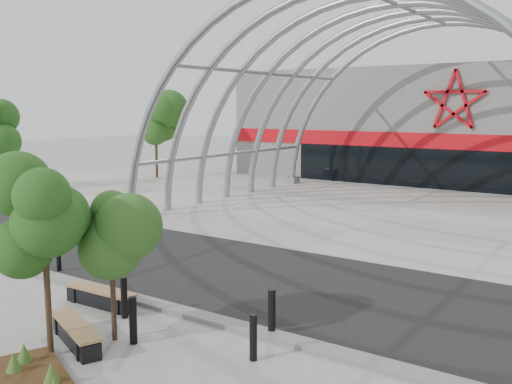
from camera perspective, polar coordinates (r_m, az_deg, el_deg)
name	(u,v)px	position (r m, az deg, el deg)	size (l,w,h in m)	color
ground	(172,306)	(15.71, -8.45, -11.23)	(140.00, 140.00, 0.00)	gray
road	(247,274)	(18.28, -0.90, -8.25)	(140.00, 7.00, 0.02)	black
forecourt	(389,215)	(28.65, 13.14, -2.29)	(60.00, 17.00, 0.04)	#A29E93
kerb	(165,307)	(15.52, -9.09, -11.27)	(60.00, 0.50, 0.12)	slate
arena_building	(482,124)	(45.39, 21.68, 6.29)	(34.00, 15.24, 8.00)	slate
vault_canopy	(389,215)	(28.65, 13.14, -2.30)	(20.80, 15.80, 20.36)	gray
street_tree_0	(44,222)	(12.64, -20.48, -2.78)	(1.79, 1.79, 4.07)	black
street_tree_1	(111,230)	(13.11, -14.34, -3.69)	(1.51, 1.51, 3.58)	#341E17
bench_0	(101,298)	(16.04, -15.27, -10.15)	(2.30, 0.57, 0.48)	black
bench_1	(76,334)	(13.76, -17.57, -13.41)	(2.33, 1.32, 0.48)	black
bollard_0	(59,258)	(19.60, -19.13, -6.22)	(0.15, 0.15, 0.91)	black
bollard_1	(124,298)	(14.95, -13.05, -10.25)	(0.17, 0.17, 1.06)	black
bollard_2	(133,320)	(13.37, -12.20, -12.44)	(0.17, 0.17, 1.09)	black
bollard_3	(253,337)	(12.31, -0.27, -14.34)	(0.16, 0.16, 1.01)	black
bollard_4	(272,312)	(13.53, 1.59, -11.95)	(0.18, 0.18, 1.11)	black
bg_tree_0	(155,116)	(43.08, -10.03, 7.54)	(3.00, 3.00, 6.45)	black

